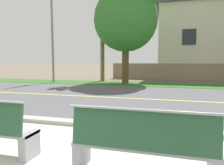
{
  "coord_description": "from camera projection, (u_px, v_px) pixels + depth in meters",
  "views": [
    {
      "loc": [
        1.76,
        -2.51,
        1.63
      ],
      "look_at": [
        0.12,
        3.43,
        1.0
      ],
      "focal_mm": 34.34,
      "sensor_mm": 36.0,
      "label": 1
    }
  ],
  "objects": [
    {
      "name": "ground_plane",
      "position": [
        134.0,
        93.0,
        10.71
      ],
      "size": [
        140.0,
        140.0,
        0.0
      ],
      "primitive_type": "plane",
      "color": "#665B4C"
    },
    {
      "name": "sidewalk_pavement",
      "position": [
        54.0,
        163.0,
        3.42
      ],
      "size": [
        44.0,
        3.6,
        0.01
      ],
      "primitive_type": "cube",
      "color": "#B7B2A8",
      "rests_on": "ground_plane"
    },
    {
      "name": "curb_edge",
      "position": [
        96.0,
        125.0,
        5.28
      ],
      "size": [
        44.0,
        0.3,
        0.11
      ],
      "primitive_type": "cube",
      "color": "#ADA89E",
      "rests_on": "ground_plane"
    },
    {
      "name": "street_asphalt",
      "position": [
        128.0,
        98.0,
        9.27
      ],
      "size": [
        52.0,
        8.0,
        0.01
      ],
      "primitive_type": "cube",
      "color": "#515156",
      "rests_on": "ground_plane"
    },
    {
      "name": "road_centre_line",
      "position": [
        128.0,
        98.0,
        9.27
      ],
      "size": [
        48.0,
        0.14,
        0.01
      ],
      "primitive_type": "cube",
      "color": "#E0CC4C",
      "rests_on": "ground_plane"
    },
    {
      "name": "far_verge_grass",
      "position": [
        144.0,
        84.0,
        14.79
      ],
      "size": [
        48.0,
        2.8,
        0.02
      ],
      "primitive_type": "cube",
      "color": "#2D6026",
      "rests_on": "ground_plane"
    },
    {
      "name": "bench_right",
      "position": [
        142.0,
        145.0,
        2.96
      ],
      "size": [
        2.03,
        0.48,
        1.01
      ],
      "color": "#9EA0A8",
      "rests_on": "ground_plane"
    },
    {
      "name": "streetlamp",
      "position": [
        54.0,
        29.0,
        16.0
      ],
      "size": [
        0.24,
        2.1,
        6.96
      ],
      "color": "gray",
      "rests_on": "ground_plane"
    },
    {
      "name": "shade_tree_far_left",
      "position": [
        127.0,
        14.0,
        15.0
      ],
      "size": [
        4.53,
        4.53,
        7.48
      ],
      "color": "brown",
      "rests_on": "ground_plane"
    },
    {
      "name": "garden_wall",
      "position": [
        188.0,
        72.0,
        18.04
      ],
      "size": [
        13.0,
        0.36,
        1.4
      ],
      "primitive_type": "cube",
      "color": "gray",
      "rests_on": "ground_plane"
    },
    {
      "name": "house_across_street",
      "position": [
        209.0,
        40.0,
        20.27
      ],
      "size": [
        9.83,
        6.91,
        7.13
      ],
      "color": "beige",
      "rests_on": "ground_plane"
    }
  ]
}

